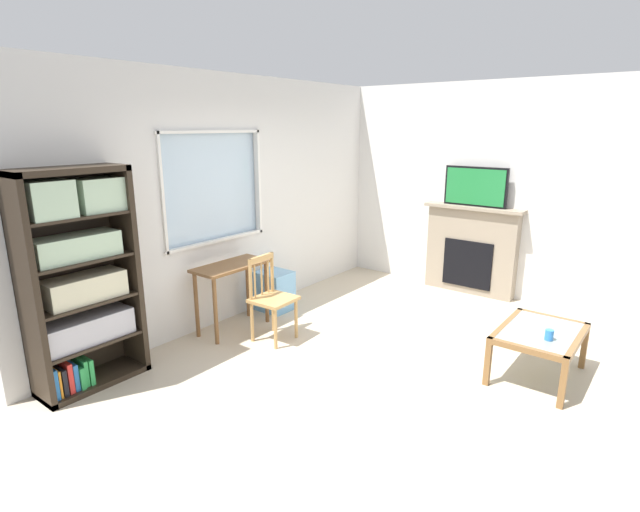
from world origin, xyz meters
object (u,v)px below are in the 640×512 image
object	(u,v)px
plastic_drawer_unit	(274,291)
sippy_cup	(549,335)
fireplace	(471,250)
bookshelf	(79,275)
coffee_table	(540,337)
tv	(476,187)
desk_under_window	(232,277)
wooden_chair	(271,297)

from	to	relation	value
plastic_drawer_unit	sippy_cup	xyz separation A→B (m)	(0.06, -3.12, 0.25)
plastic_drawer_unit	fireplace	xyz separation A→B (m)	(2.11, -1.64, 0.35)
plastic_drawer_unit	bookshelf	bearing A→B (deg)	178.57
bookshelf	coffee_table	world-z (taller)	bookshelf
fireplace	tv	distance (m)	0.85
plastic_drawer_unit	fireplace	world-z (taller)	fireplace
desk_under_window	fireplace	size ratio (longest dim) A/B	0.66
desk_under_window	coffee_table	size ratio (longest dim) A/B	0.94
desk_under_window	wooden_chair	size ratio (longest dim) A/B	0.95
fireplace	wooden_chair	bearing A→B (deg)	158.66
fireplace	tv	xyz separation A→B (m)	(-0.02, 0.00, 0.85)
fireplace	sippy_cup	world-z (taller)	fireplace
wooden_chair	fireplace	size ratio (longest dim) A/B	0.69
desk_under_window	tv	size ratio (longest dim) A/B	1.05
bookshelf	fireplace	world-z (taller)	bookshelf
fireplace	desk_under_window	bearing A→B (deg)	150.66
desk_under_window	plastic_drawer_unit	world-z (taller)	desk_under_window
desk_under_window	sippy_cup	world-z (taller)	desk_under_window
bookshelf	coffee_table	xyz separation A→B (m)	(2.53, -3.08, -0.62)
sippy_cup	bookshelf	bearing A→B (deg)	126.64
fireplace	sippy_cup	distance (m)	2.53
sippy_cup	coffee_table	bearing A→B (deg)	32.21
sippy_cup	fireplace	bearing A→B (deg)	35.90
bookshelf	sippy_cup	world-z (taller)	bookshelf
bookshelf	plastic_drawer_unit	distance (m)	2.43
wooden_chair	plastic_drawer_unit	bearing A→B (deg)	40.96
bookshelf	sippy_cup	distance (m)	4.00
wooden_chair	coffee_table	bearing A→B (deg)	-70.31
desk_under_window	plastic_drawer_unit	xyz separation A→B (m)	(0.72, 0.05, -0.36)
bookshelf	fireplace	distance (m)	4.75
plastic_drawer_unit	sippy_cup	bearing A→B (deg)	-88.87
plastic_drawer_unit	tv	world-z (taller)	tv
bookshelf	sippy_cup	bearing A→B (deg)	-53.36
wooden_chair	plastic_drawer_unit	world-z (taller)	wooden_chair
bookshelf	plastic_drawer_unit	world-z (taller)	bookshelf
bookshelf	tv	xyz separation A→B (m)	(4.40, -1.70, 0.44)
coffee_table	sippy_cup	world-z (taller)	sippy_cup
plastic_drawer_unit	desk_under_window	bearing A→B (deg)	-176.04
fireplace	coffee_table	xyz separation A→B (m)	(-1.88, -1.38, -0.21)
tv	coffee_table	size ratio (longest dim) A/B	0.90
bookshelf	desk_under_window	bearing A→B (deg)	-3.89
bookshelf	fireplace	bearing A→B (deg)	-21.05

